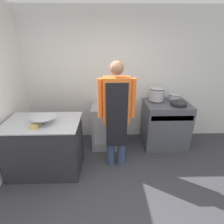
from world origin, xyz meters
TOP-DOWN VIEW (x-y plane):
  - wall_back at (0.00, 2.21)m, footprint 8.00×0.05m
  - prep_counter at (-1.03, 1.07)m, footprint 1.18×0.78m
  - stove at (1.20, 1.78)m, footprint 0.86×0.71m
  - fridge_unit at (0.03, 1.83)m, footprint 0.66×0.66m
  - person_cook at (0.15, 1.15)m, footprint 0.60×0.24m
  - mixing_bowl at (-0.97, 1.01)m, footprint 0.38×0.38m
  - plastic_tub at (-1.07, 0.87)m, footprint 0.11×0.11m
  - stock_pot at (1.00, 1.91)m, footprint 0.29×0.29m
  - saute_pan at (1.37, 1.66)m, footprint 0.30×0.30m
  - sauce_pot at (1.37, 1.91)m, footprint 0.21×0.21m

SIDE VIEW (x-z plane):
  - fridge_unit at x=0.03m, z-range 0.00..0.89m
  - prep_counter at x=-1.03m, z-range 0.00..0.91m
  - stove at x=1.20m, z-range -0.01..0.95m
  - plastic_tub at x=-1.07m, z-range 0.91..0.96m
  - mixing_bowl at x=-0.97m, z-range 0.91..1.02m
  - saute_pan at x=1.37m, z-range 0.96..1.01m
  - sauce_pot at x=1.37m, z-range 0.96..1.10m
  - person_cook at x=0.15m, z-range 0.12..1.95m
  - stock_pot at x=1.00m, z-range 0.96..1.24m
  - wall_back at x=0.00m, z-range 0.00..2.70m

